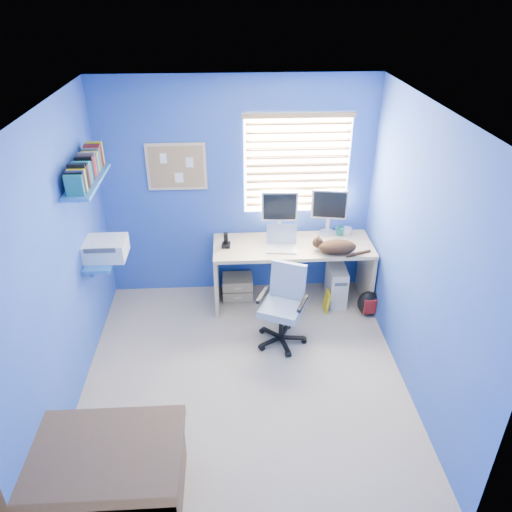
{
  "coord_description": "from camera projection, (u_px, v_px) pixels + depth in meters",
  "views": [
    {
      "loc": [
        -0.1,
        -3.58,
        3.34
      ],
      "look_at": [
        0.15,
        0.65,
        0.95
      ],
      "focal_mm": 35.0,
      "sensor_mm": 36.0,
      "label": 1
    }
  ],
  "objects": [
    {
      "name": "wall_front",
      "position": [
        253.0,
        409.0,
        2.75
      ],
      "size": [
        3.0,
        0.01,
        2.5
      ],
      "primitive_type": "cube",
      "color": "blue",
      "rests_on": "ground"
    },
    {
      "name": "bed_corner",
      "position": [
        102.0,
        480.0,
        3.48
      ],
      "size": [
        1.1,
        0.78,
        0.53
      ],
      "primitive_type": "cube",
      "color": "brown",
      "rests_on": "floor"
    },
    {
      "name": "monitor_right",
      "position": [
        328.0,
        212.0,
        5.62
      ],
      "size": [
        0.42,
        0.19,
        0.54
      ],
      "primitive_type": "cube",
      "rotation": [
        0.0,
        0.0,
        -0.18
      ],
      "color": "silver",
      "rests_on": "desk"
    },
    {
      "name": "phone",
      "position": [
        226.0,
        240.0,
        5.43
      ],
      "size": [
        0.1,
        0.12,
        0.17
      ],
      "primitive_type": "cube",
      "rotation": [
        0.0,
        0.0,
        -0.1
      ],
      "color": "black",
      "rests_on": "desk"
    },
    {
      "name": "window_blinds",
      "position": [
        297.0,
        165.0,
        5.39
      ],
      "size": [
        1.15,
        0.05,
        1.1
      ],
      "color": "white",
      "rests_on": "ground"
    },
    {
      "name": "office_chair",
      "position": [
        283.0,
        315.0,
        5.09
      ],
      "size": [
        0.64,
        0.64,
        0.84
      ],
      "color": "black",
      "rests_on": "floor"
    },
    {
      "name": "ceiling",
      "position": [
        240.0,
        111.0,
        3.53
      ],
      "size": [
        3.0,
        3.2,
        0.0
      ],
      "primitive_type": "cube",
      "color": "white",
      "rests_on": "wall_back"
    },
    {
      "name": "backpack",
      "position": [
        368.0,
        303.0,
        5.57
      ],
      "size": [
        0.26,
        0.21,
        0.29
      ],
      "primitive_type": "ellipsoid",
      "rotation": [
        0.0,
        0.0,
        0.09
      ],
      "color": "black",
      "rests_on": "floor"
    },
    {
      "name": "laptop",
      "position": [
        282.0,
        240.0,
        5.38
      ],
      "size": [
        0.35,
        0.29,
        0.22
      ],
      "primitive_type": "cube",
      "rotation": [
        0.0,
        0.0,
        -0.1
      ],
      "color": "silver",
      "rests_on": "desk"
    },
    {
      "name": "tower_pc",
      "position": [
        336.0,
        284.0,
        5.77
      ],
      "size": [
        0.2,
        0.44,
        0.45
      ],
      "primitive_type": "cube",
      "rotation": [
        0.0,
        0.0,
        -0.02
      ],
      "color": "beige",
      "rests_on": "floor"
    },
    {
      "name": "drawer_boxes",
      "position": [
        238.0,
        286.0,
        5.88
      ],
      "size": [
        0.35,
        0.28,
        0.27
      ],
      "primitive_type": "cube",
      "color": "tan",
      "rests_on": "floor"
    },
    {
      "name": "floor",
      "position": [
        244.0,
        376.0,
        4.76
      ],
      "size": [
        3.0,
        3.2,
        0.0
      ],
      "primitive_type": "cube",
      "color": "#C3B19A",
      "rests_on": "ground"
    },
    {
      "name": "desk",
      "position": [
        292.0,
        273.0,
        5.7
      ],
      "size": [
        1.76,
        0.65,
        0.74
      ],
      "primitive_type": "cube",
      "color": "tan",
      "rests_on": "floor"
    },
    {
      "name": "mug",
      "position": [
        340.0,
        231.0,
        5.69
      ],
      "size": [
        0.1,
        0.09,
        0.1
      ],
      "primitive_type": "imported",
      "color": "#186761",
      "rests_on": "desk"
    },
    {
      "name": "wall_right",
      "position": [
        419.0,
        258.0,
        4.22
      ],
      "size": [
        0.01,
        3.2,
        2.5
      ],
      "primitive_type": "cube",
      "color": "blue",
      "rests_on": "ground"
    },
    {
      "name": "yellow_book",
      "position": [
        327.0,
        301.0,
        5.64
      ],
      "size": [
        0.03,
        0.17,
        0.24
      ],
      "primitive_type": "cube",
      "color": "yellow",
      "rests_on": "floor"
    },
    {
      "name": "cat",
      "position": [
        337.0,
        247.0,
        5.31
      ],
      "size": [
        0.46,
        0.36,
        0.15
      ],
      "primitive_type": "ellipsoid",
      "rotation": [
        0.0,
        0.0,
        -0.42
      ],
      "color": "black",
      "rests_on": "desk"
    },
    {
      "name": "corkboard",
      "position": [
        176.0,
        167.0,
        5.34
      ],
      "size": [
        0.64,
        0.02,
        0.52
      ],
      "color": "tan",
      "rests_on": "ground"
    },
    {
      "name": "monitor_left",
      "position": [
        279.0,
        214.0,
        5.57
      ],
      "size": [
        0.41,
        0.14,
        0.54
      ],
      "primitive_type": "cube",
      "rotation": [
        0.0,
        0.0,
        -0.05
      ],
      "color": "silver",
      "rests_on": "desk"
    },
    {
      "name": "wall_shelves",
      "position": [
        94.0,
        210.0,
        4.64
      ],
      "size": [
        0.42,
        0.9,
        1.05
      ],
      "color": "#2A6CB8",
      "rests_on": "ground"
    },
    {
      "name": "cd_spindle",
      "position": [
        346.0,
        231.0,
        5.73
      ],
      "size": [
        0.13,
        0.13,
        0.07
      ],
      "primitive_type": "cylinder",
      "color": "silver",
      "rests_on": "desk"
    },
    {
      "name": "wall_left",
      "position": [
        59.0,
        269.0,
        4.07
      ],
      "size": [
        0.01,
        3.2,
        2.5
      ],
      "primitive_type": "cube",
      "color": "blue",
      "rests_on": "ground"
    },
    {
      "name": "wall_back",
      "position": [
        238.0,
        191.0,
        5.53
      ],
      "size": [
        3.0,
        0.01,
        2.5
      ],
      "primitive_type": "cube",
      "color": "blue",
      "rests_on": "ground"
    }
  ]
}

